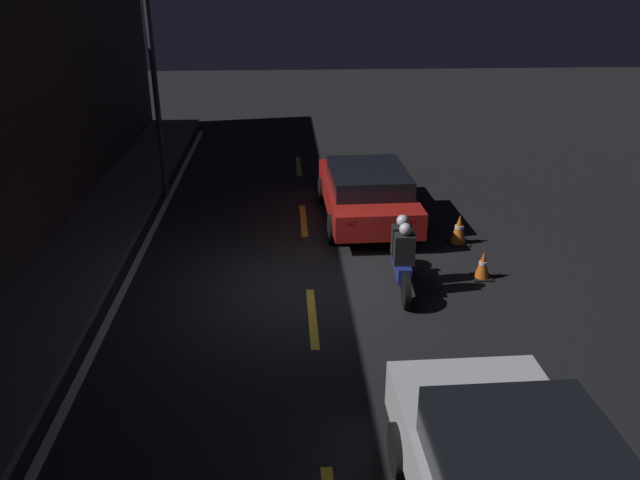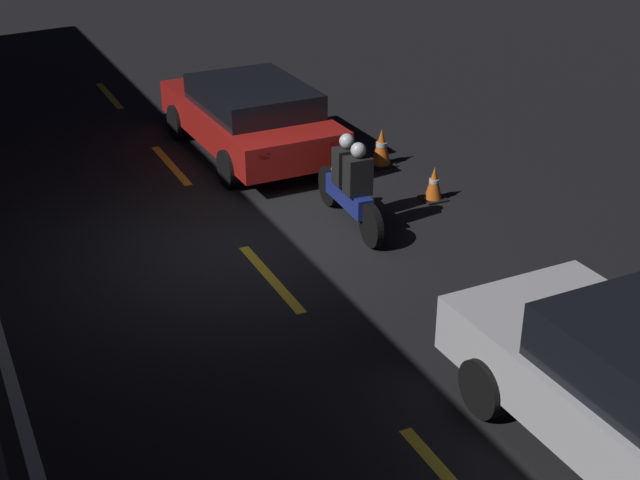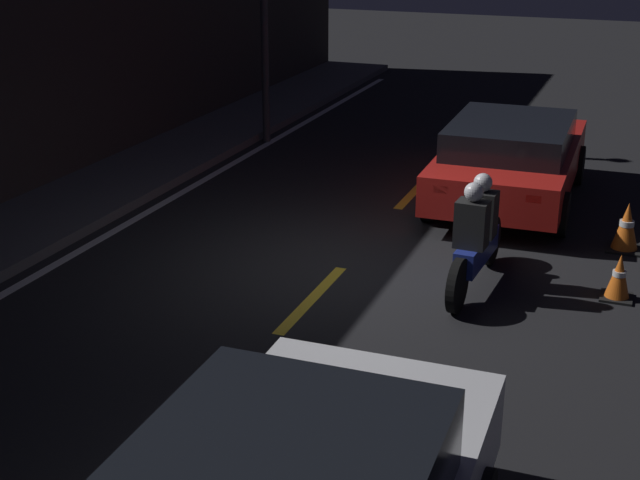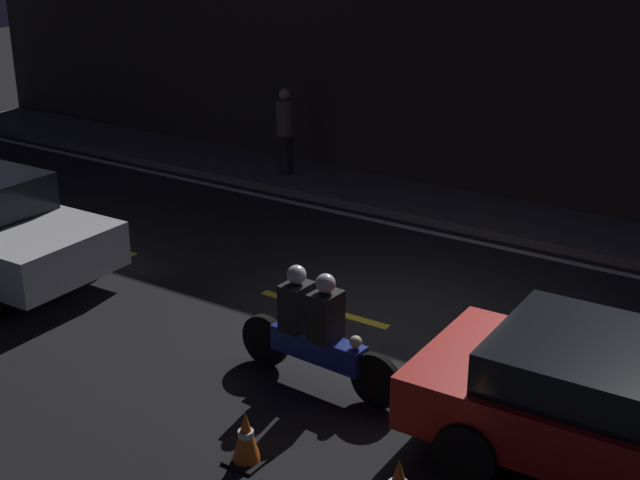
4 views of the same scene
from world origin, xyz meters
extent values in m
plane|color=black|center=(0.00, 0.00, 0.00)|extent=(56.00, 56.00, 0.00)
cube|color=#4C4C4F|center=(0.00, 4.58, 0.07)|extent=(28.00, 1.76, 0.14)
cube|color=#2D2826|center=(0.00, 5.61, 2.67)|extent=(28.00, 0.30, 5.35)
cube|color=gold|center=(-5.50, 0.00, 0.00)|extent=(2.00, 0.14, 0.01)
cube|color=gold|center=(-1.00, 0.00, 0.00)|extent=(2.00, 0.14, 0.01)
cube|color=silver|center=(0.00, 3.44, 0.00)|extent=(25.20, 0.14, 0.01)
cylinder|color=black|center=(-4.60, -0.84, 0.31)|extent=(0.63, 0.19, 0.63)
cube|color=red|center=(3.50, -1.47, 0.60)|extent=(4.29, 1.97, 0.57)
cube|color=black|center=(3.29, -1.48, 1.10)|extent=(2.37, 1.74, 0.42)
cube|color=red|center=(1.39, -0.91, 0.74)|extent=(0.06, 0.20, 0.10)
cube|color=red|center=(1.42, -2.13, 0.74)|extent=(0.06, 0.20, 0.10)
cylinder|color=black|center=(2.16, -0.58, 0.32)|extent=(0.63, 0.19, 0.63)
cylinder|color=black|center=(2.20, -2.42, 0.32)|extent=(0.63, 0.19, 0.63)
cylinder|color=black|center=(0.83, -1.73, 0.31)|extent=(0.63, 0.11, 0.63)
cylinder|color=black|center=(-0.73, -1.64, 0.31)|extent=(0.63, 0.13, 0.63)
cube|color=navy|center=(0.05, -1.68, 0.46)|extent=(1.20, 0.31, 0.30)
sphere|color=#F2EABF|center=(0.55, -1.71, 0.69)|extent=(0.14, 0.14, 0.14)
cube|color=black|center=(0.15, -1.69, 0.89)|extent=(0.30, 0.37, 0.55)
sphere|color=silver|center=(0.15, -1.69, 1.27)|extent=(0.22, 0.22, 0.22)
cube|color=black|center=(-0.25, -1.67, 0.89)|extent=(0.30, 0.37, 0.55)
sphere|color=silver|center=(-0.25, -1.67, 1.27)|extent=(0.22, 0.22, 0.22)
cube|color=black|center=(0.29, -3.31, 0.01)|extent=(0.37, 0.37, 0.03)
cone|color=orange|center=(0.29, -3.31, 0.29)|extent=(0.28, 0.28, 0.52)
cylinder|color=white|center=(0.29, -3.31, 0.32)|extent=(0.16, 0.16, 0.06)
cylinder|color=black|center=(-4.86, 4.51, 0.53)|extent=(0.28, 0.28, 0.76)
cylinder|color=#594C47|center=(-4.86, 4.51, 1.25)|extent=(0.34, 0.34, 0.68)
sphere|color=tan|center=(-4.86, 4.51, 1.70)|extent=(0.22, 0.22, 0.22)
camera|label=1|loc=(-10.20, 0.41, 5.41)|focal=35.00mm
camera|label=2|loc=(-10.59, 3.83, 5.64)|focal=50.00mm
camera|label=3|loc=(-9.80, -3.51, 4.31)|focal=50.00mm
camera|label=4|loc=(4.97, -9.04, 5.15)|focal=50.00mm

